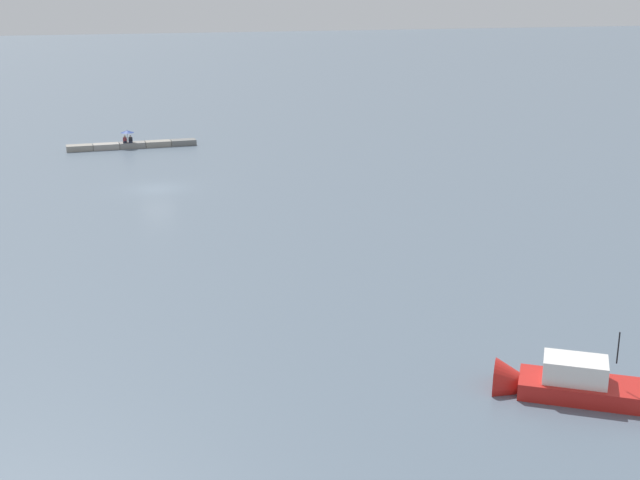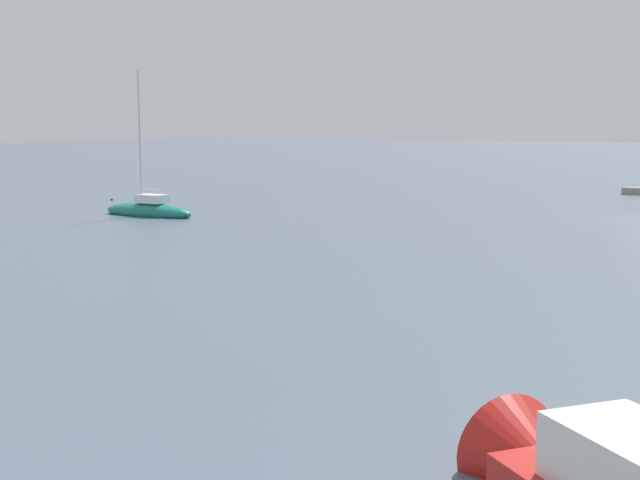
% 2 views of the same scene
% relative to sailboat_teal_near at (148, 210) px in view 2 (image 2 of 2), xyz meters
% --- Properties ---
extents(ground_plane, '(500.00, 500.00, 0.00)m').
position_rel_sailboat_teal_near_xyz_m(ground_plane, '(-26.10, -16.19, -0.34)').
color(ground_plane, slate).
extents(sailboat_teal_near, '(7.01, 2.57, 9.58)m').
position_rel_sailboat_teal_near_xyz_m(sailboat_teal_near, '(0.00, 0.00, 0.00)').
color(sailboat_teal_near, '#197266').
rests_on(sailboat_teal_near, ground_plane).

